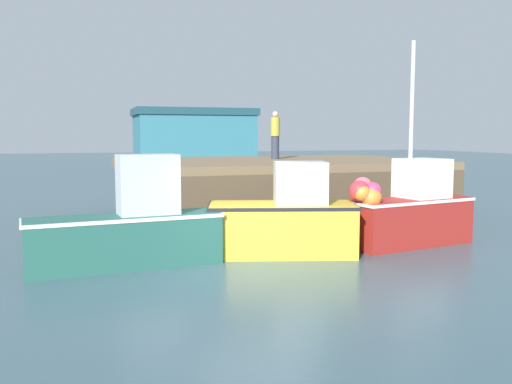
# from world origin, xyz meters

# --- Properties ---
(ground) EXTENTS (120.00, 160.00, 0.10)m
(ground) POSITION_xyz_m (0.00, 0.00, -0.05)
(ground) COLOR #38515B
(pier) EXTENTS (10.73, 6.99, 2.00)m
(pier) POSITION_xyz_m (3.08, 6.60, 1.64)
(pier) COLOR brown
(pier) RESTS_ON ground
(fishing_boat_near_left) EXTENTS (4.29, 1.45, 2.46)m
(fishing_boat_near_left) POSITION_xyz_m (-2.46, 1.08, 0.84)
(fishing_boat_near_left) COLOR #23564C
(fishing_boat_near_left) RESTS_ON ground
(fishing_boat_near_right) EXTENTS (3.78, 2.37, 2.24)m
(fishing_boat_near_right) POSITION_xyz_m (1.20, 1.16, 0.83)
(fishing_boat_near_right) COLOR gold
(fishing_boat_near_right) RESTS_ON ground
(fishing_boat_mid) EXTENTS (3.78, 1.86, 5.25)m
(fishing_boat_mid) POSITION_xyz_m (4.65, 1.23, 0.92)
(fishing_boat_mid) COLOR maroon
(fishing_boat_mid) RESTS_ON ground
(rowboat) EXTENTS (1.91, 1.27, 0.43)m
(rowboat) POSITION_xyz_m (5.78, 2.57, 0.19)
(rowboat) COLOR silver
(rowboat) RESTS_ON ground
(dockworker) EXTENTS (0.34, 0.34, 1.73)m
(dockworker) POSITION_xyz_m (3.39, 7.84, 2.87)
(dockworker) COLOR #2D3342
(dockworker) RESTS_ON pier
(warehouse) EXTENTS (8.52, 5.20, 4.75)m
(warehouse) POSITION_xyz_m (4.56, 28.34, 2.39)
(warehouse) COLOR #2D6B7A
(warehouse) RESTS_ON ground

